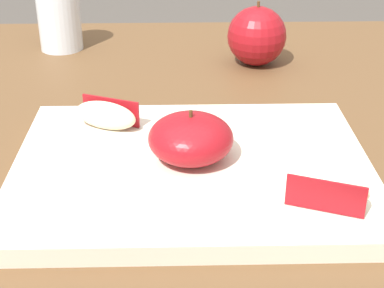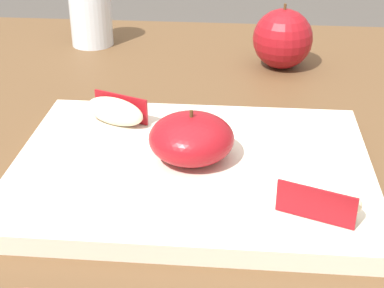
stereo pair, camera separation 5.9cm
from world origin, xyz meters
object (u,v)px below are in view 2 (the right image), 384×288
cutting_board (192,170)px  drinking_glass_water (91,13)px  apple_half_skin_up (191,138)px  whole_apple_red_delicious (283,39)px  apple_wedge_left (320,197)px  apple_wedge_middle (115,111)px

cutting_board → drinking_glass_water: 0.46m
cutting_board → apple_half_skin_up: bearing=101.2°
whole_apple_red_delicious → drinking_glass_water: bearing=165.5°
cutting_board → apple_half_skin_up: size_ratio=4.20×
apple_half_skin_up → apple_wedge_left: 0.15m
cutting_board → apple_wedge_middle: (-0.09, 0.08, 0.03)m
apple_wedge_middle → apple_half_skin_up: bearing=-37.9°
apple_wedge_left → whole_apple_red_delicious: whole_apple_red_delicious is taller
drinking_glass_water → apple_half_skin_up: bearing=-63.5°
whole_apple_red_delicious → apple_wedge_middle: bearing=-128.4°
apple_half_skin_up → drinking_glass_water: drinking_glass_water is taller
cutting_board → apple_half_skin_up: (-0.00, 0.01, 0.03)m
apple_wedge_middle → whole_apple_red_delicious: (0.20, 0.25, 0.01)m
apple_half_skin_up → whole_apple_red_delicious: (0.11, 0.32, 0.00)m
cutting_board → apple_wedge_middle: bearing=140.4°
apple_half_skin_up → whole_apple_red_delicious: 0.34m
cutting_board → apple_wedge_middle: 0.12m
apple_wedge_middle → whole_apple_red_delicious: bearing=51.6°
apple_half_skin_up → drinking_glass_water: size_ratio=0.82×
apple_wedge_middle → apple_wedge_left: (0.21, -0.16, 0.00)m
cutting_board → apple_wedge_left: bearing=-34.1°
cutting_board → whole_apple_red_delicious: size_ratio=3.77×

